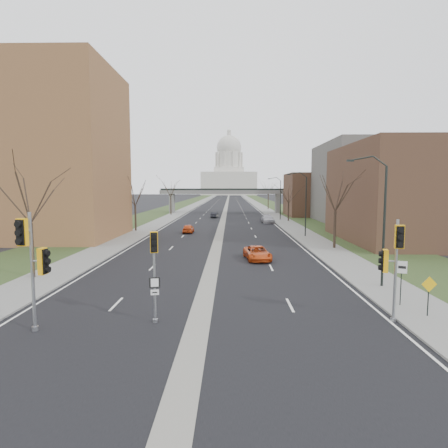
{
  "coord_description": "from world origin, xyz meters",
  "views": [
    {
      "loc": [
        1.6,
        -18.88,
        6.73
      ],
      "look_at": [
        1.07,
        10.87,
        3.81
      ],
      "focal_mm": 30.0,
      "sensor_mm": 36.0,
      "label": 1
    }
  ],
  "objects_px": {
    "signal_pole_right": "(393,256)",
    "car_right_near": "(257,253)",
    "car_left_near": "(188,228)",
    "car_left_far": "(215,215)",
    "car_right_mid": "(268,219)",
    "signal_pole_left": "(33,255)",
    "speed_limit_sign": "(401,275)",
    "signal_pole_median": "(154,259)",
    "warning_sign": "(429,290)"
  },
  "relations": [
    {
      "from": "car_left_far",
      "to": "car_right_mid",
      "type": "distance_m",
      "value": 16.32
    },
    {
      "from": "signal_pole_right",
      "to": "car_left_far",
      "type": "height_order",
      "value": "signal_pole_right"
    },
    {
      "from": "signal_pole_right",
      "to": "car_left_far",
      "type": "xyz_separation_m",
      "value": [
        -11.57,
        64.82,
        -2.76
      ]
    },
    {
      "from": "warning_sign",
      "to": "car_left_far",
      "type": "relative_size",
      "value": 0.55
    },
    {
      "from": "signal_pole_median",
      "to": "signal_pole_right",
      "type": "relative_size",
      "value": 0.9
    },
    {
      "from": "speed_limit_sign",
      "to": "car_right_near",
      "type": "distance_m",
      "value": 15.48
    },
    {
      "from": "signal_pole_right",
      "to": "warning_sign",
      "type": "relative_size",
      "value": 2.49
    },
    {
      "from": "car_right_mid",
      "to": "signal_pole_median",
      "type": "bearing_deg",
      "value": -104.74
    },
    {
      "from": "signal_pole_right",
      "to": "car_right_mid",
      "type": "bearing_deg",
      "value": 102.93
    },
    {
      "from": "speed_limit_sign",
      "to": "car_right_mid",
      "type": "bearing_deg",
      "value": 115.09
    },
    {
      "from": "car_left_near",
      "to": "signal_pole_median",
      "type": "bearing_deg",
      "value": 93.09
    },
    {
      "from": "car_left_near",
      "to": "car_left_far",
      "type": "xyz_separation_m",
      "value": [
        2.7,
        27.9,
        -0.02
      ]
    },
    {
      "from": "car_right_near",
      "to": "car_right_mid",
      "type": "xyz_separation_m",
      "value": [
        4.53,
        36.23,
        0.12
      ]
    },
    {
      "from": "car_left_near",
      "to": "car_right_mid",
      "type": "height_order",
      "value": "car_right_mid"
    },
    {
      "from": "signal_pole_median",
      "to": "signal_pole_right",
      "type": "xyz_separation_m",
      "value": [
        11.68,
        0.43,
        0.13
      ]
    },
    {
      "from": "signal_pole_left",
      "to": "car_left_near",
      "type": "distance_m",
      "value": 38.74
    },
    {
      "from": "signal_pole_right",
      "to": "car_right_near",
      "type": "height_order",
      "value": "signal_pole_right"
    },
    {
      "from": "warning_sign",
      "to": "speed_limit_sign",
      "type": "bearing_deg",
      "value": 104.47
    },
    {
      "from": "car_left_far",
      "to": "car_right_mid",
      "type": "bearing_deg",
      "value": 136.0
    },
    {
      "from": "speed_limit_sign",
      "to": "car_right_mid",
      "type": "relative_size",
      "value": 0.48
    },
    {
      "from": "signal_pole_median",
      "to": "car_left_far",
      "type": "bearing_deg",
      "value": 77.33
    },
    {
      "from": "car_right_mid",
      "to": "car_left_far",
      "type": "bearing_deg",
      "value": 127.31
    },
    {
      "from": "signal_pole_median",
      "to": "car_left_far",
      "type": "xyz_separation_m",
      "value": [
        0.11,
        65.26,
        -2.62
      ]
    },
    {
      "from": "car_right_near",
      "to": "car_left_near",
      "type": "bearing_deg",
      "value": 106.24
    },
    {
      "from": "signal_pole_left",
      "to": "car_right_near",
      "type": "height_order",
      "value": "signal_pole_left"
    },
    {
      "from": "signal_pole_median",
      "to": "car_right_mid",
      "type": "xyz_separation_m",
      "value": [
        10.72,
        52.86,
        -2.49
      ]
    },
    {
      "from": "signal_pole_left",
      "to": "car_left_near",
      "type": "xyz_separation_m",
      "value": [
        2.72,
        38.52,
        -3.03
      ]
    },
    {
      "from": "speed_limit_sign",
      "to": "car_left_far",
      "type": "bearing_deg",
      "value": 124.09
    },
    {
      "from": "car_right_mid",
      "to": "speed_limit_sign",
      "type": "bearing_deg",
      "value": -90.34
    },
    {
      "from": "signal_pole_median",
      "to": "car_right_near",
      "type": "height_order",
      "value": "signal_pole_median"
    },
    {
      "from": "signal_pole_median",
      "to": "car_left_near",
      "type": "xyz_separation_m",
      "value": [
        -2.59,
        37.36,
        -2.6
      ]
    },
    {
      "from": "car_right_near",
      "to": "car_right_mid",
      "type": "height_order",
      "value": "car_right_mid"
    },
    {
      "from": "signal_pole_right",
      "to": "car_left_near",
      "type": "distance_m",
      "value": 39.68
    },
    {
      "from": "signal_pole_right",
      "to": "car_left_far",
      "type": "distance_m",
      "value": 65.91
    },
    {
      "from": "car_left_far",
      "to": "car_right_mid",
      "type": "relative_size",
      "value": 0.73
    },
    {
      "from": "signal_pole_right",
      "to": "car_right_mid",
      "type": "xyz_separation_m",
      "value": [
        -0.96,
        52.43,
        -2.63
      ]
    },
    {
      "from": "speed_limit_sign",
      "to": "car_left_far",
      "type": "xyz_separation_m",
      "value": [
        -13.18,
        62.34,
        -1.22
      ]
    },
    {
      "from": "car_left_near",
      "to": "car_left_far",
      "type": "distance_m",
      "value": 28.03
    },
    {
      "from": "car_left_far",
      "to": "car_left_near",
      "type": "bearing_deg",
      "value": 89.88
    },
    {
      "from": "signal_pole_median",
      "to": "car_left_far",
      "type": "height_order",
      "value": "signal_pole_median"
    },
    {
      "from": "signal_pole_right",
      "to": "signal_pole_median",
      "type": "bearing_deg",
      "value": -166.0
    },
    {
      "from": "warning_sign",
      "to": "car_left_near",
      "type": "bearing_deg",
      "value": 110.3
    },
    {
      "from": "speed_limit_sign",
      "to": "car_left_near",
      "type": "height_order",
      "value": "speed_limit_sign"
    },
    {
      "from": "signal_pole_left",
      "to": "car_right_near",
      "type": "relative_size",
      "value": 1.22
    },
    {
      "from": "signal_pole_left",
      "to": "signal_pole_right",
      "type": "xyz_separation_m",
      "value": [
        17.0,
        1.6,
        -0.29
      ]
    },
    {
      "from": "speed_limit_sign",
      "to": "car_right_near",
      "type": "bearing_deg",
      "value": 139.49
    },
    {
      "from": "signal_pole_left",
      "to": "car_left_near",
      "type": "height_order",
      "value": "signal_pole_left"
    },
    {
      "from": "signal_pole_right",
      "to": "car_right_near",
      "type": "xyz_separation_m",
      "value": [
        -5.49,
        16.2,
        -2.75
      ]
    },
    {
      "from": "signal_pole_right",
      "to": "car_left_near",
      "type": "relative_size",
      "value": 1.37
    },
    {
      "from": "signal_pole_left",
      "to": "signal_pole_right",
      "type": "distance_m",
      "value": 17.08
    }
  ]
}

